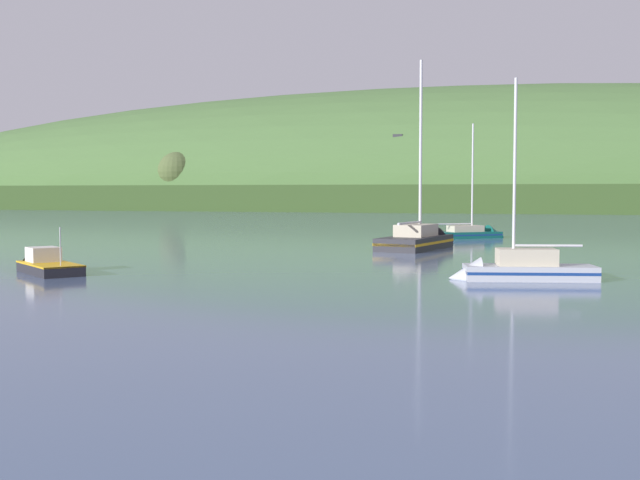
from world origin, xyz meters
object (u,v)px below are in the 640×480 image
Objects in this scene: sailboat_far_left at (514,275)px; sailboat_outer_reach at (420,243)px; fishing_boat_moored at (47,268)px; dockside_crane at (399,174)px; sailboat_near_mooring at (473,236)px.

sailboat_outer_reach reaches higher than sailboat_far_left.
sailboat_outer_reach is at bearing -81.61° from sailboat_far_left.
sailboat_outer_reach reaches higher than fishing_boat_moored.
sailboat_near_mooring is (37.86, -103.79, -8.16)m from dockside_crane.
sailboat_far_left is at bearing -170.92° from dockside_crane.
fishing_boat_moored is at bearing -151.45° from sailboat_near_mooring.
sailboat_far_left is 24.18m from fishing_boat_moored.
sailboat_near_mooring reaches higher than sailboat_far_left.
sailboat_far_left is 21.84m from sailboat_outer_reach.
dockside_crane reaches higher than sailboat_outer_reach.
sailboat_near_mooring reaches higher than fishing_boat_moored.
fishing_boat_moored is (-13.59, -25.31, -0.16)m from sailboat_outer_reach.
sailboat_far_left is at bearing -116.95° from sailboat_near_mooring.
dockside_crane is 3.16× the size of fishing_boat_moored.
dockside_crane reaches higher than sailboat_far_left.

